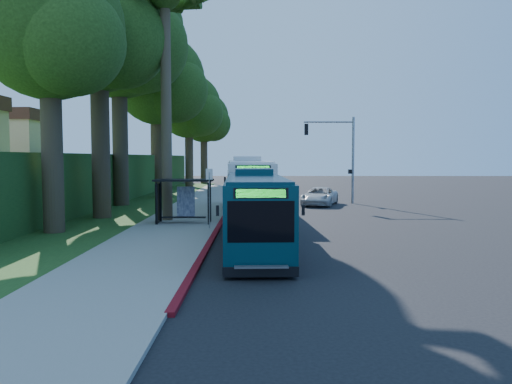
{
  "coord_description": "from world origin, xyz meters",
  "views": [
    {
      "loc": [
        -2.93,
        -30.45,
        3.76
      ],
      "look_at": [
        -3.03,
        1.0,
        1.56
      ],
      "focal_mm": 35.0,
      "sensor_mm": 36.0,
      "label": 1
    }
  ],
  "objects_px": {
    "bus_shelter": "(180,192)",
    "teal_bus": "(255,210)",
    "pickup": "(319,196)",
    "white_bus": "(248,185)"
  },
  "relations": [
    {
      "from": "white_bus",
      "to": "teal_bus",
      "type": "relative_size",
      "value": 1.18
    },
    {
      "from": "bus_shelter",
      "to": "pickup",
      "type": "height_order",
      "value": "bus_shelter"
    },
    {
      "from": "teal_bus",
      "to": "pickup",
      "type": "distance_m",
      "value": 19.21
    },
    {
      "from": "bus_shelter",
      "to": "pickup",
      "type": "distance_m",
      "value": 14.73
    },
    {
      "from": "bus_shelter",
      "to": "pickup",
      "type": "xyz_separation_m",
      "value": [
        9.19,
        11.45,
        -1.11
      ]
    },
    {
      "from": "white_bus",
      "to": "teal_bus",
      "type": "distance_m",
      "value": 13.24
    },
    {
      "from": "bus_shelter",
      "to": "teal_bus",
      "type": "bearing_deg",
      "value": -59.25
    },
    {
      "from": "pickup",
      "to": "teal_bus",
      "type": "bearing_deg",
      "value": -87.36
    },
    {
      "from": "teal_bus",
      "to": "bus_shelter",
      "type": "bearing_deg",
      "value": 118.51
    },
    {
      "from": "bus_shelter",
      "to": "teal_bus",
      "type": "distance_m",
      "value": 8.24
    }
  ]
}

